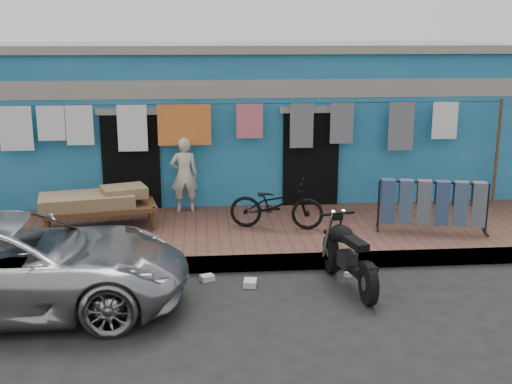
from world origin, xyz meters
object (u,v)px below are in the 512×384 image
seated_person (184,175)px  motorcycle (349,254)px  bicycle (277,199)px  jeans_rack (432,205)px  car (13,263)px  charpoy (100,209)px

seated_person → motorcycle: (2.42, -3.42, -0.46)m
seated_person → motorcycle: size_ratio=0.87×
bicycle → jeans_rack: (2.66, -0.40, -0.07)m
car → charpoy: (0.71, 2.81, -0.07)m
car → seated_person: seated_person is taller
car → seated_person: bearing=-31.2°
seated_person → jeans_rack: seated_person is taller
charpoy → jeans_rack: bearing=-6.5°
car → motorcycle: (4.59, 0.38, -0.16)m
car → motorcycle: 4.60m
bicycle → jeans_rack: bearing=-85.9°
car → bicycle: car is taller
car → seated_person: (2.16, 3.80, 0.31)m
car → charpoy: car is taller
seated_person → motorcycle: 4.22m
seated_person → charpoy: bearing=28.4°
charpoy → jeans_rack: size_ratio=1.11×
charpoy → motorcycle: bearing=-32.1°
jeans_rack → charpoy: bearing=173.5°
seated_person → charpoy: size_ratio=0.66×
motorcycle → jeans_rack: size_ratio=0.84×
bicycle → charpoy: bearing=97.8°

